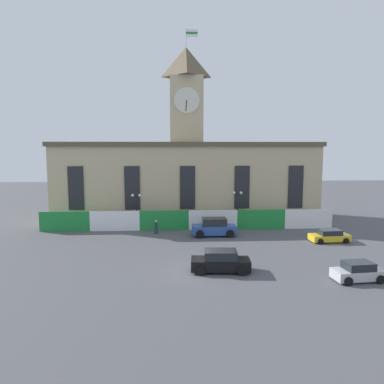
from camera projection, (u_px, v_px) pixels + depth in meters
ground_plane at (197, 271)px, 31.37m from camera, size 160.00×160.00×0.00m
civic_building at (186, 174)px, 53.37m from camera, size 36.89×8.98×26.31m
banner_fence at (189, 220)px, 46.58m from camera, size 36.56×0.12×2.47m
street_lamp_left at (136, 203)px, 47.10m from camera, size 1.26×0.36×4.44m
street_lamp_center at (237, 201)px, 47.78m from camera, size 1.26×0.36×4.66m
car_silver_hatch at (358, 272)px, 29.11m from camera, size 4.04×2.31×1.50m
car_blue_van at (214, 228)px, 43.59m from camera, size 5.11×2.37×2.10m
car_black_suv at (220, 262)px, 31.23m from camera, size 5.03×2.65×1.80m
car_yellow_coupe at (329, 236)px, 40.96m from camera, size 4.29×2.30×1.35m
pedestrian at (156, 226)px, 44.63m from camera, size 0.40×0.39×1.64m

